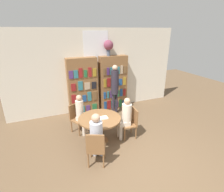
{
  "coord_description": "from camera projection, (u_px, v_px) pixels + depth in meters",
  "views": [
    {
      "loc": [
        -1.89,
        -2.72,
        2.92
      ],
      "look_at": [
        -0.01,
        1.84,
        1.05
      ],
      "focal_mm": 28.0,
      "sensor_mm": 36.0,
      "label": 1
    }
  ],
  "objects": [
    {
      "name": "ground_plane",
      "position": [
        142.0,
        164.0,
        4.06
      ],
      "size": [
        16.0,
        16.0,
        0.0
      ],
      "primitive_type": "plane",
      "color": "brown"
    },
    {
      "name": "wall_back",
      "position": [
        96.0,
        71.0,
        6.44
      ],
      "size": [
        6.4,
        0.07,
        3.0
      ],
      "color": "beige",
      "rests_on": "ground_plane"
    },
    {
      "name": "bookshelf_left",
      "position": [
        83.0,
        87.0,
        6.24
      ],
      "size": [
        1.05,
        0.34,
        2.05
      ],
      "color": "brown",
      "rests_on": "ground_plane"
    },
    {
      "name": "bookshelf_right",
      "position": [
        113.0,
        83.0,
        6.66
      ],
      "size": [
        1.05,
        0.34,
        2.05
      ],
      "color": "brown",
      "rests_on": "ground_plane"
    },
    {
      "name": "flower_vase",
      "position": [
        109.0,
        46.0,
        6.11
      ],
      "size": [
        0.34,
        0.34,
        0.55
      ],
      "color": "#475166",
      "rests_on": "bookshelf_right"
    },
    {
      "name": "reading_table",
      "position": [
        100.0,
        122.0,
        4.67
      ],
      "size": [
        1.14,
        1.14,
        0.74
      ],
      "color": "brown",
      "rests_on": "ground_plane"
    },
    {
      "name": "chair_near_camera",
      "position": [
        96.0,
        147.0,
        3.87
      ],
      "size": [
        0.53,
        0.53,
        0.87
      ],
      "rotation": [
        0.0,
        0.0,
        -0.42
      ],
      "color": "brown",
      "rests_on": "ground_plane"
    },
    {
      "name": "chair_left_side",
      "position": [
        77.0,
        117.0,
        5.24
      ],
      "size": [
        0.55,
        0.55,
        0.87
      ],
      "rotation": [
        0.0,
        0.0,
        -2.62
      ],
      "color": "brown",
      "rests_on": "ground_plane"
    },
    {
      "name": "chair_far_side",
      "position": [
        131.0,
        122.0,
        4.96
      ],
      "size": [
        0.44,
        0.44,
        0.87
      ],
      "rotation": [
        0.0,
        0.0,
        1.46
      ],
      "color": "brown",
      "rests_on": "ground_plane"
    },
    {
      "name": "seated_reader_left",
      "position": [
        81.0,
        113.0,
        5.06
      ],
      "size": [
        0.36,
        0.39,
        1.21
      ],
      "rotation": [
        0.0,
        0.0,
        -2.62
      ],
      "color": "beige",
      "rests_on": "ground_plane"
    },
    {
      "name": "seated_reader_right",
      "position": [
        125.0,
        116.0,
        4.84
      ],
      "size": [
        0.39,
        0.3,
        1.22
      ],
      "rotation": [
        0.0,
        0.0,
        1.46
      ],
      "color": "beige",
      "rests_on": "ground_plane"
    },
    {
      "name": "seated_reader_back",
      "position": [
        97.0,
        134.0,
        3.95
      ],
      "size": [
        0.39,
        0.42,
        1.24
      ],
      "rotation": [
        0.0,
        0.0,
        -0.42
      ],
      "color": "#B2B7C6",
      "rests_on": "ground_plane"
    },
    {
      "name": "librarian_standing",
      "position": [
        115.0,
        85.0,
        6.14
      ],
      "size": [
        0.27,
        0.54,
        1.82
      ],
      "color": "#28232D",
      "rests_on": "ground_plane"
    },
    {
      "name": "open_book_on_table",
      "position": [
        103.0,
        118.0,
        4.59
      ],
      "size": [
        0.24,
        0.18,
        0.03
      ],
      "color": "silver",
      "rests_on": "reading_table"
    }
  ]
}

